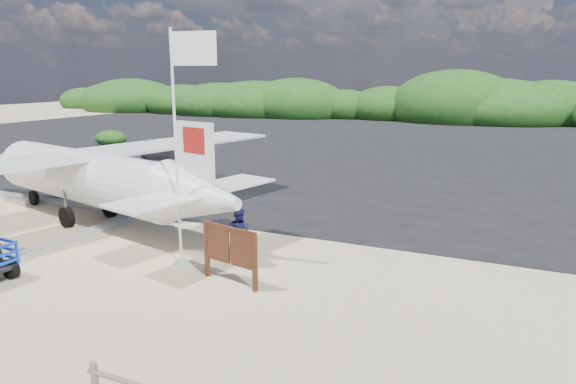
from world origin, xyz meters
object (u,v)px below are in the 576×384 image
(crew_b, at_px, (239,233))
(crew_a, at_px, (173,197))
(flagpole, at_px, (182,263))
(signboard, at_px, (231,283))
(aircraft_large, at_px, (568,164))

(crew_b, bearing_deg, crew_a, -22.94)
(flagpole, xyz_separation_m, signboard, (2.05, -0.68, 0.00))
(crew_b, relative_size, aircraft_large, 0.09)
(flagpole, distance_m, crew_b, 1.87)
(flagpole, xyz_separation_m, crew_a, (-2.86, 3.47, 0.94))
(aircraft_large, bearing_deg, crew_b, 79.67)
(crew_a, bearing_deg, crew_b, 168.34)
(flagpole, relative_size, signboard, 3.41)
(signboard, distance_m, aircraft_large, 26.45)
(aircraft_large, bearing_deg, signboard, 82.69)
(signboard, relative_size, crew_a, 1.03)
(signboard, bearing_deg, crew_a, 152.50)
(signboard, distance_m, crew_b, 2.06)
(flagpole, xyz_separation_m, aircraft_large, (11.52, 24.02, 0.00))
(aircraft_large, bearing_deg, flagpole, 78.04)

